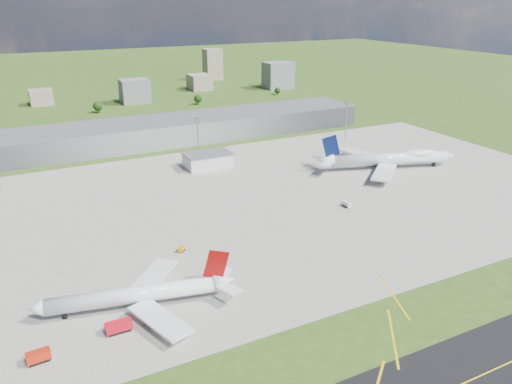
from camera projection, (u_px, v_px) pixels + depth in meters
name	position (u px, v px, depth m)	size (l,w,h in m)	color
ground	(166.00, 148.00, 331.13)	(1400.00, 1400.00, 0.00)	#2F4D18
apron	(253.00, 201.00, 243.90)	(360.00, 190.00, 0.08)	gray
terminal	(159.00, 132.00, 340.87)	(300.00, 42.00, 15.00)	gray
ops_building	(208.00, 160.00, 292.32)	(26.00, 16.00, 8.00)	silver
mast_center	(198.00, 132.00, 299.79)	(3.50, 2.00, 25.90)	gray
mast_east	(347.00, 114.00, 346.01)	(3.50, 2.00, 25.90)	gray
airliner_red_twin	(140.00, 295.00, 158.95)	(63.70, 48.96, 17.60)	white
airliner_blue_quad	(390.00, 159.00, 288.53)	(80.49, 61.65, 21.62)	white
fire_truck	(119.00, 327.00, 148.30)	(7.79, 3.08, 3.46)	red
crash_tender	(38.00, 357.00, 136.11)	(6.51, 3.23, 3.31)	red
tug_yellow	(181.00, 249.00, 195.73)	(3.99, 4.03, 1.79)	orange
van_white_near	(347.00, 204.00, 237.09)	(2.45, 5.13, 2.58)	silver
van_white_far	(395.00, 165.00, 293.74)	(5.06, 4.45, 2.42)	silver
bldg_cw	(41.00, 97.00, 461.29)	(20.00, 18.00, 14.00)	gray
bldg_c	(135.00, 91.00, 468.51)	(26.00, 20.00, 22.00)	slate
bldg_ce	(200.00, 82.00, 536.46)	(22.00, 24.00, 16.00)	gray
bldg_e	(278.00, 75.00, 542.95)	(30.00, 22.00, 28.00)	slate
bldg_tall_e	(213.00, 64.00, 599.49)	(20.00, 18.00, 36.00)	gray
tree_c	(98.00, 106.00, 428.65)	(8.10, 8.10, 9.90)	#382314
tree_e	(198.00, 99.00, 462.43)	(7.65, 7.65, 9.35)	#382314
tree_far_e	(278.00, 90.00, 508.90)	(6.30, 6.30, 7.70)	#382314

